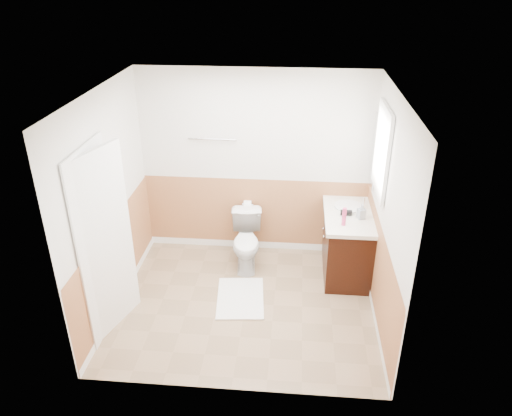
# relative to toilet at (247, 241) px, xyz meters

# --- Properties ---
(floor) EXTENTS (3.00, 3.00, 0.00)m
(floor) POSITION_rel_toilet_xyz_m (0.07, -0.84, -0.36)
(floor) COLOR #8C7051
(floor) RESTS_ON ground
(ceiling) EXTENTS (3.00, 3.00, 0.00)m
(ceiling) POSITION_rel_toilet_xyz_m (0.07, -0.84, 2.14)
(ceiling) COLOR white
(ceiling) RESTS_ON floor
(wall_back) EXTENTS (3.00, 0.00, 3.00)m
(wall_back) POSITION_rel_toilet_xyz_m (0.07, 0.46, 0.89)
(wall_back) COLOR silver
(wall_back) RESTS_ON floor
(wall_front) EXTENTS (3.00, 0.00, 3.00)m
(wall_front) POSITION_rel_toilet_xyz_m (0.07, -2.14, 0.89)
(wall_front) COLOR silver
(wall_front) RESTS_ON floor
(wall_left) EXTENTS (0.00, 3.00, 3.00)m
(wall_left) POSITION_rel_toilet_xyz_m (-1.43, -0.84, 0.89)
(wall_left) COLOR silver
(wall_left) RESTS_ON floor
(wall_right) EXTENTS (0.00, 3.00, 3.00)m
(wall_right) POSITION_rel_toilet_xyz_m (1.57, -0.84, 0.89)
(wall_right) COLOR silver
(wall_right) RESTS_ON floor
(wainscot_back) EXTENTS (3.00, 0.00, 3.00)m
(wainscot_back) POSITION_rel_toilet_xyz_m (0.07, 0.45, 0.14)
(wainscot_back) COLOR #B17347
(wainscot_back) RESTS_ON floor
(wainscot_front) EXTENTS (3.00, 0.00, 3.00)m
(wainscot_front) POSITION_rel_toilet_xyz_m (0.07, -2.12, 0.14)
(wainscot_front) COLOR #B17347
(wainscot_front) RESTS_ON floor
(wainscot_left) EXTENTS (0.00, 2.60, 2.60)m
(wainscot_left) POSITION_rel_toilet_xyz_m (-1.41, -0.84, 0.14)
(wainscot_left) COLOR #B17347
(wainscot_left) RESTS_ON floor
(wainscot_right) EXTENTS (0.00, 2.60, 2.60)m
(wainscot_right) POSITION_rel_toilet_xyz_m (1.56, -0.84, 0.14)
(wainscot_right) COLOR #B17347
(wainscot_right) RESTS_ON floor
(toilet) EXTENTS (0.46, 0.73, 0.71)m
(toilet) POSITION_rel_toilet_xyz_m (0.00, 0.00, 0.00)
(toilet) COLOR white
(toilet) RESTS_ON floor
(bath_mat) EXTENTS (0.62, 0.85, 0.02)m
(bath_mat) POSITION_rel_toilet_xyz_m (-0.00, -0.75, -0.35)
(bath_mat) COLOR white
(bath_mat) RESTS_ON floor
(vanity_cabinet) EXTENTS (0.55, 1.10, 0.80)m
(vanity_cabinet) POSITION_rel_toilet_xyz_m (1.29, -0.02, 0.04)
(vanity_cabinet) COLOR black
(vanity_cabinet) RESTS_ON floor
(vanity_knob_left) EXTENTS (0.03, 0.03, 0.03)m
(vanity_knob_left) POSITION_rel_toilet_xyz_m (0.99, -0.12, 0.19)
(vanity_knob_left) COLOR white
(vanity_knob_left) RESTS_ON vanity_cabinet
(vanity_knob_right) EXTENTS (0.03, 0.03, 0.03)m
(vanity_knob_right) POSITION_rel_toilet_xyz_m (0.99, 0.08, 0.19)
(vanity_knob_right) COLOR silver
(vanity_knob_right) RESTS_ON vanity_cabinet
(countertop) EXTENTS (0.60, 1.15, 0.05)m
(countertop) POSITION_rel_toilet_xyz_m (1.28, -0.02, 0.47)
(countertop) COLOR silver
(countertop) RESTS_ON vanity_cabinet
(sink_basin) EXTENTS (0.36, 0.36, 0.02)m
(sink_basin) POSITION_rel_toilet_xyz_m (1.29, 0.13, 0.50)
(sink_basin) COLOR white
(sink_basin) RESTS_ON countertop
(faucet) EXTENTS (0.02, 0.02, 0.14)m
(faucet) POSITION_rel_toilet_xyz_m (1.47, 0.13, 0.56)
(faucet) COLOR silver
(faucet) RESTS_ON countertop
(lotion_bottle) EXTENTS (0.05, 0.05, 0.22)m
(lotion_bottle) POSITION_rel_toilet_xyz_m (1.19, -0.35, 0.60)
(lotion_bottle) COLOR #D4366B
(lotion_bottle) RESTS_ON countertop
(soap_dispenser) EXTENTS (0.11, 0.11, 0.19)m
(soap_dispenser) POSITION_rel_toilet_xyz_m (1.41, -0.16, 0.59)
(soap_dispenser) COLOR #97A1AB
(soap_dispenser) RESTS_ON countertop
(hair_dryer_body) EXTENTS (0.14, 0.07, 0.07)m
(hair_dryer_body) POSITION_rel_toilet_xyz_m (1.24, -0.09, 0.53)
(hair_dryer_body) COLOR black
(hair_dryer_body) RESTS_ON countertop
(hair_dryer_handle) EXTENTS (0.03, 0.03, 0.07)m
(hair_dryer_handle) POSITION_rel_toilet_xyz_m (1.21, -0.15, 0.50)
(hair_dryer_handle) COLOR black
(hair_dryer_handle) RESTS_ON countertop
(mirror_panel) EXTENTS (0.02, 0.35, 0.90)m
(mirror_panel) POSITION_rel_toilet_xyz_m (1.55, 0.26, 1.19)
(mirror_panel) COLOR silver
(mirror_panel) RESTS_ON wall_right
(window_frame) EXTENTS (0.04, 0.80, 1.00)m
(window_frame) POSITION_rel_toilet_xyz_m (1.54, -0.25, 1.39)
(window_frame) COLOR white
(window_frame) RESTS_ON wall_right
(window_glass) EXTENTS (0.01, 0.70, 0.90)m
(window_glass) POSITION_rel_toilet_xyz_m (1.56, -0.25, 1.39)
(window_glass) COLOR white
(window_glass) RESTS_ON wall_right
(door) EXTENTS (0.29, 0.78, 2.04)m
(door) POSITION_rel_toilet_xyz_m (-1.33, -1.29, 0.66)
(door) COLOR white
(door) RESTS_ON wall_left
(door_frame) EXTENTS (0.02, 0.92, 2.10)m
(door_frame) POSITION_rel_toilet_xyz_m (-1.40, -1.29, 0.67)
(door_frame) COLOR white
(door_frame) RESTS_ON wall_left
(door_knob) EXTENTS (0.06, 0.06, 0.06)m
(door_knob) POSITION_rel_toilet_xyz_m (-1.27, -0.96, 0.59)
(door_knob) COLOR silver
(door_knob) RESTS_ON door
(towel_bar) EXTENTS (0.62, 0.02, 0.02)m
(towel_bar) POSITION_rel_toilet_xyz_m (-0.48, 0.41, 1.24)
(towel_bar) COLOR silver
(towel_bar) RESTS_ON wall_back
(tp_holder_bar) EXTENTS (0.14, 0.02, 0.02)m
(tp_holder_bar) POSITION_rel_toilet_xyz_m (-0.03, 0.39, 0.34)
(tp_holder_bar) COLOR silver
(tp_holder_bar) RESTS_ON wall_back
(tp_roll) EXTENTS (0.10, 0.11, 0.11)m
(tp_roll) POSITION_rel_toilet_xyz_m (-0.03, 0.39, 0.34)
(tp_roll) COLOR white
(tp_roll) RESTS_ON tp_holder_bar
(tp_sheet) EXTENTS (0.10, 0.01, 0.16)m
(tp_sheet) POSITION_rel_toilet_xyz_m (-0.03, 0.39, 0.23)
(tp_sheet) COLOR white
(tp_sheet) RESTS_ON tp_roll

